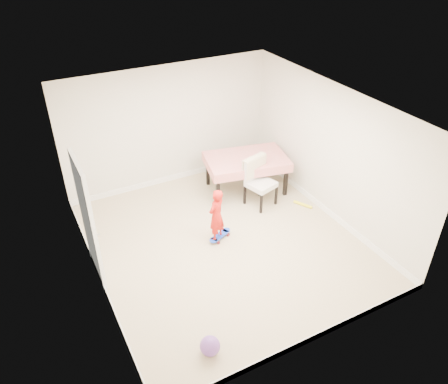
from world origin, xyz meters
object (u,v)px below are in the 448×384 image
balloon (210,346)px  dining_table (246,174)px  skateboard (220,236)px  dining_chair (261,183)px  child (216,217)px

balloon → dining_table: bearing=53.3°
skateboard → dining_chair: bearing=2.3°
dining_chair → skateboard: 1.47m
dining_chair → balloon: size_ratio=3.63×
dining_chair → skateboard: dining_chair is taller
balloon → child: bearing=61.0°
child → balloon: (-1.18, -2.13, -0.38)m
child → skateboard: bearing=162.2°
skateboard → child: size_ratio=0.51×
skateboard → balloon: size_ratio=1.88×
child → balloon: size_ratio=3.71×
dining_chair → balloon: (-2.51, -2.76, -0.37)m
dining_table → child: child is taller
dining_table → skateboard: (-1.27, -1.24, -0.35)m
dining_chair → child: 1.47m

